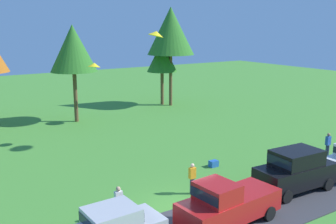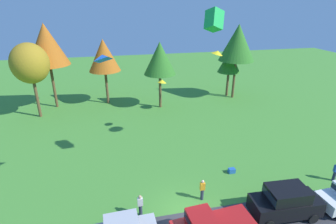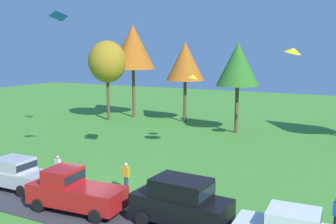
{
  "view_description": "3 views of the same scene",
  "coord_description": "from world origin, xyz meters",
  "px_view_note": "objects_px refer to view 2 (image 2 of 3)",
  "views": [
    {
      "loc": [
        -10.19,
        -14.64,
        8.86
      ],
      "look_at": [
        1.78,
        3.87,
        3.97
      ],
      "focal_mm": 42.0,
      "sensor_mm": 36.0,
      "label": 1
    },
    {
      "loc": [
        -4.22,
        -13.41,
        13.58
      ],
      "look_at": [
        0.08,
        6.11,
        5.16
      ],
      "focal_mm": 28.0,
      "sensor_mm": 36.0,
      "label": 2
    },
    {
      "loc": [
        13.89,
        -17.12,
        8.1
      ],
      "look_at": [
        2.05,
        5.48,
        4.12
      ],
      "focal_mm": 42.0,
      "sensor_mm": 36.0,
      "label": 3
    }
  ],
  "objects_px": {
    "cooler_box": "(232,171)",
    "kite_diamond_trailing_tail": "(102,57)",
    "kite_delta_high_right": "(217,52)",
    "kite_delta_over_trees": "(162,81)",
    "tree_left_of_center": "(229,61)",
    "tree_lone_near": "(46,45)",
    "person_beside_suv": "(140,205)",
    "tree_right_of_center": "(238,43)",
    "person_watching_sky": "(335,171)",
    "car_suv_far_end": "(286,201)",
    "tree_far_left": "(160,58)",
    "kite_box_topmost": "(214,20)",
    "tree_far_right": "(104,55)",
    "person_on_lawn": "(202,190)",
    "tree_center_back": "(30,64)"
  },
  "relations": [
    {
      "from": "kite_delta_high_right",
      "to": "kite_delta_over_trees",
      "type": "bearing_deg",
      "value": -155.64
    },
    {
      "from": "person_watching_sky",
      "to": "tree_left_of_center",
      "type": "height_order",
      "value": "tree_left_of_center"
    },
    {
      "from": "tree_far_left",
      "to": "kite_box_topmost",
      "type": "bearing_deg",
      "value": -87.28
    },
    {
      "from": "cooler_box",
      "to": "kite_box_topmost",
      "type": "bearing_deg",
      "value": 170.57
    },
    {
      "from": "car_suv_far_end",
      "to": "tree_far_right",
      "type": "xyz_separation_m",
      "value": [
        -11.5,
        24.84,
        5.61
      ]
    },
    {
      "from": "car_suv_far_end",
      "to": "tree_lone_near",
      "type": "xyz_separation_m",
      "value": [
        -18.53,
        24.98,
        7.24
      ]
    },
    {
      "from": "person_beside_suv",
      "to": "tree_center_back",
      "type": "height_order",
      "value": "tree_center_back"
    },
    {
      "from": "tree_left_of_center",
      "to": "person_on_lawn",
      "type": "bearing_deg",
      "value": -118.28
    },
    {
      "from": "kite_diamond_trailing_tail",
      "to": "tree_far_left",
      "type": "bearing_deg",
      "value": 68.51
    },
    {
      "from": "tree_far_left",
      "to": "cooler_box",
      "type": "xyz_separation_m",
      "value": [
        3.11,
        -16.38,
        -6.59
      ]
    },
    {
      "from": "kite_box_topmost",
      "to": "person_on_lawn",
      "type": "bearing_deg",
      "value": -112.91
    },
    {
      "from": "kite_box_topmost",
      "to": "person_beside_suv",
      "type": "bearing_deg",
      "value": -148.58
    },
    {
      "from": "tree_far_left",
      "to": "kite_diamond_trailing_tail",
      "type": "xyz_separation_m",
      "value": [
        -6.76,
        -17.17,
        3.69
      ]
    },
    {
      "from": "person_watching_sky",
      "to": "tree_right_of_center",
      "type": "distance_m",
      "value": 22.03
    },
    {
      "from": "car_suv_far_end",
      "to": "kite_delta_over_trees",
      "type": "relative_size",
      "value": 5.14
    },
    {
      "from": "cooler_box",
      "to": "kite_box_topmost",
      "type": "relative_size",
      "value": 0.43
    },
    {
      "from": "person_watching_sky",
      "to": "car_suv_far_end",
      "type": "bearing_deg",
      "value": -158.24
    },
    {
      "from": "tree_far_left",
      "to": "tree_far_right",
      "type": "bearing_deg",
      "value": 156.48
    },
    {
      "from": "person_watching_sky",
      "to": "tree_far_right",
      "type": "height_order",
      "value": "tree_far_right"
    },
    {
      "from": "person_on_lawn",
      "to": "person_watching_sky",
      "type": "bearing_deg",
      "value": -1.04
    },
    {
      "from": "tree_lone_near",
      "to": "tree_left_of_center",
      "type": "height_order",
      "value": "tree_lone_near"
    },
    {
      "from": "kite_delta_over_trees",
      "to": "tree_left_of_center",
      "type": "bearing_deg",
      "value": 40.2
    },
    {
      "from": "kite_delta_over_trees",
      "to": "person_beside_suv",
      "type": "bearing_deg",
      "value": -108.29
    },
    {
      "from": "person_watching_sky",
      "to": "tree_lone_near",
      "type": "relative_size",
      "value": 0.15
    },
    {
      "from": "tree_lone_near",
      "to": "cooler_box",
      "type": "bearing_deg",
      "value": -48.68
    },
    {
      "from": "car_suv_far_end",
      "to": "tree_left_of_center",
      "type": "height_order",
      "value": "tree_left_of_center"
    },
    {
      "from": "person_beside_suv",
      "to": "tree_right_of_center",
      "type": "relative_size",
      "value": 0.16
    },
    {
      "from": "kite_delta_high_right",
      "to": "tree_center_back",
      "type": "bearing_deg",
      "value": 167.81
    },
    {
      "from": "tree_lone_near",
      "to": "tree_right_of_center",
      "type": "height_order",
      "value": "tree_lone_near"
    },
    {
      "from": "person_watching_sky",
      "to": "cooler_box",
      "type": "xyz_separation_m",
      "value": [
        -7.71,
        2.79,
        -0.68
      ]
    },
    {
      "from": "tree_left_of_center",
      "to": "kite_diamond_trailing_tail",
      "type": "bearing_deg",
      "value": -132.15
    },
    {
      "from": "person_on_lawn",
      "to": "kite_delta_over_trees",
      "type": "distance_m",
      "value": 12.23
    },
    {
      "from": "person_beside_suv",
      "to": "kite_diamond_trailing_tail",
      "type": "height_order",
      "value": "kite_diamond_trailing_tail"
    },
    {
      "from": "tree_left_of_center",
      "to": "tree_far_left",
      "type": "bearing_deg",
      "value": -167.21
    },
    {
      "from": "tree_far_left",
      "to": "cooler_box",
      "type": "relative_size",
      "value": 15.97
    },
    {
      "from": "tree_lone_near",
      "to": "cooler_box",
      "type": "distance_m",
      "value": 27.43
    },
    {
      "from": "kite_diamond_trailing_tail",
      "to": "person_beside_suv",
      "type": "bearing_deg",
      "value": -56.07
    },
    {
      "from": "tree_center_back",
      "to": "tree_far_left",
      "type": "distance_m",
      "value": 15.66
    },
    {
      "from": "kite_box_topmost",
      "to": "kite_delta_over_trees",
      "type": "xyz_separation_m",
      "value": [
        -2.03,
        8.08,
        -6.43
      ]
    },
    {
      "from": "person_beside_suv",
      "to": "cooler_box",
      "type": "distance_m",
      "value": 8.87
    },
    {
      "from": "tree_lone_near",
      "to": "cooler_box",
      "type": "relative_size",
      "value": 20.03
    },
    {
      "from": "tree_left_of_center",
      "to": "kite_delta_high_right",
      "type": "bearing_deg",
      "value": -125.4
    },
    {
      "from": "kite_box_topmost",
      "to": "person_watching_sky",
      "type": "bearing_deg",
      "value": -17.56
    },
    {
      "from": "tree_lone_near",
      "to": "kite_delta_high_right",
      "type": "relative_size",
      "value": 8.07
    },
    {
      "from": "tree_lone_near",
      "to": "tree_far_right",
      "type": "bearing_deg",
      "value": -1.14
    },
    {
      "from": "cooler_box",
      "to": "kite_diamond_trailing_tail",
      "type": "distance_m",
      "value": 14.27
    },
    {
      "from": "tree_left_of_center",
      "to": "cooler_box",
      "type": "relative_size",
      "value": 12.74
    },
    {
      "from": "kite_delta_high_right",
      "to": "person_watching_sky",
      "type": "bearing_deg",
      "value": -71.66
    },
    {
      "from": "cooler_box",
      "to": "kite_delta_over_trees",
      "type": "height_order",
      "value": "kite_delta_over_trees"
    },
    {
      "from": "cooler_box",
      "to": "kite_diamond_trailing_tail",
      "type": "bearing_deg",
      "value": -175.43
    }
  ]
}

